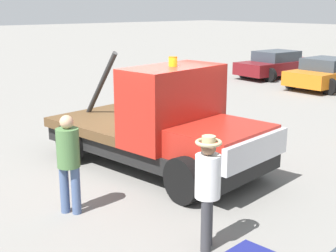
{
  "coord_description": "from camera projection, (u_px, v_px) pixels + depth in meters",
  "views": [
    {
      "loc": [
        7.89,
        -6.16,
        3.52
      ],
      "look_at": [
        0.5,
        0.0,
        1.05
      ],
      "focal_mm": 50.0,
      "sensor_mm": 36.0,
      "label": 1
    }
  ],
  "objects": [
    {
      "name": "ground_plane",
      "position": [
        154.0,
        167.0,
        10.57
      ],
      "size": [
        160.0,
        160.0,
        0.0
      ],
      "primitive_type": "plane",
      "color": "gray"
    },
    {
      "name": "person_near_truck",
      "position": [
        208.0,
        184.0,
        6.77
      ],
      "size": [
        0.39,
        0.39,
        1.75
      ],
      "rotation": [
        0.0,
        0.0,
        3.81
      ],
      "color": "#38383D",
      "rests_on": "ground"
    },
    {
      "name": "parked_car_maroon",
      "position": [
        278.0,
        64.0,
        23.74
      ],
      "size": [
        2.53,
        4.93,
        1.34
      ],
      "rotation": [
        0.0,
        0.0,
        1.52
      ],
      "color": "maroon",
      "rests_on": "ground"
    },
    {
      "name": "parked_car_orange",
      "position": [
        329.0,
        74.0,
        20.51
      ],
      "size": [
        2.54,
        4.36,
        1.34
      ],
      "rotation": [
        0.0,
        0.0,
        1.58
      ],
      "color": "orange",
      "rests_on": "ground"
    },
    {
      "name": "tow_truck",
      "position": [
        165.0,
        128.0,
        10.1
      ],
      "size": [
        5.55,
        2.88,
        2.52
      ],
      "rotation": [
        0.0,
        0.0,
        0.13
      ],
      "color": "black",
      "rests_on": "ground"
    },
    {
      "name": "person_at_hood",
      "position": [
        68.0,
        158.0,
        7.97
      ],
      "size": [
        0.39,
        0.39,
        1.76
      ],
      "rotation": [
        0.0,
        0.0,
        2.2
      ],
      "color": "#475B84",
      "rests_on": "ground"
    }
  ]
}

